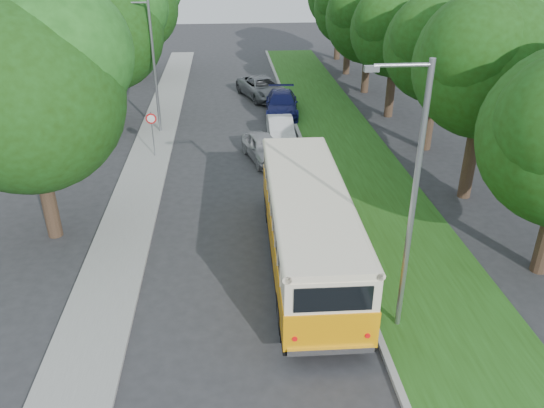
{
  "coord_description": "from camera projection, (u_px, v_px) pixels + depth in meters",
  "views": [
    {
      "loc": [
        -0.55,
        -14.76,
        10.57
      ],
      "look_at": [
        0.98,
        3.04,
        1.5
      ],
      "focal_mm": 35.0,
      "sensor_mm": 36.0,
      "label": 1
    }
  ],
  "objects": [
    {
      "name": "warning_sign",
      "position": [
        152.0,
        127.0,
        27.45
      ],
      "size": [
        0.56,
        0.1,
        2.5
      ],
      "color": "gray",
      "rests_on": "ground"
    },
    {
      "name": "curb",
      "position": [
        329.0,
        211.0,
        22.62
      ],
      "size": [
        0.2,
        70.0,
        0.15
      ],
      "primitive_type": "cube",
      "color": "gray",
      "rests_on": "ground"
    },
    {
      "name": "car_silver",
      "position": [
        264.0,
        148.0,
        27.66
      ],
      "size": [
        2.49,
        4.2,
        1.34
      ],
      "primitive_type": "imported",
      "rotation": [
        0.0,
        0.0,
        0.24
      ],
      "color": "#9E9DA2",
      "rests_on": "ground"
    },
    {
      "name": "car_white",
      "position": [
        281.0,
        129.0,
        30.3
      ],
      "size": [
        1.43,
        4.01,
        1.32
      ],
      "primitive_type": "imported",
      "rotation": [
        0.0,
        0.0,
        -0.01
      ],
      "color": "silver",
      "rests_on": "ground"
    },
    {
      "name": "car_grey",
      "position": [
        262.0,
        88.0,
        38.29
      ],
      "size": [
        3.99,
        5.79,
        1.47
      ],
      "primitive_type": "imported",
      "rotation": [
        0.0,
        0.0,
        0.32
      ],
      "color": "slate",
      "rests_on": "ground"
    },
    {
      "name": "lamppost_near",
      "position": [
        411.0,
        197.0,
        14.06
      ],
      "size": [
        1.71,
        0.16,
        8.0
      ],
      "color": "gray",
      "rests_on": "ground"
    },
    {
      "name": "sidewalk",
      "position": [
        129.0,
        219.0,
        21.98
      ],
      "size": [
        2.2,
        70.0,
        0.12
      ],
      "primitive_type": "cube",
      "color": "gray",
      "rests_on": "ground"
    },
    {
      "name": "grass_verge",
      "position": [
        383.0,
        209.0,
        22.8
      ],
      "size": [
        4.5,
        70.0,
        0.13
      ],
      "primitive_type": "cube",
      "color": "#234B14",
      "rests_on": "ground"
    },
    {
      "name": "car_blue",
      "position": [
        282.0,
        104.0,
        34.63
      ],
      "size": [
        2.48,
        5.23,
        1.47
      ],
      "primitive_type": "imported",
      "rotation": [
        0.0,
        0.0,
        -0.08
      ],
      "color": "navy",
      "rests_on": "ground"
    },
    {
      "name": "lamppost_far",
      "position": [
        152.0,
        63.0,
        29.92
      ],
      "size": [
        1.71,
        0.16,
        7.5
      ],
      "color": "gray",
      "rests_on": "ground"
    },
    {
      "name": "treeline",
      "position": [
        287.0,
        23.0,
        31.48
      ],
      "size": [
        24.27,
        41.91,
        9.46
      ],
      "color": "#332319",
      "rests_on": "ground"
    },
    {
      "name": "ground",
      "position": [
        251.0,
        285.0,
        17.94
      ],
      "size": [
        120.0,
        120.0,
        0.0
      ],
      "primitive_type": "plane",
      "color": "#2C2C2F",
      "rests_on": "ground"
    },
    {
      "name": "vintage_bus",
      "position": [
        308.0,
        228.0,
        18.35
      ],
      "size": [
        2.87,
        10.38,
        3.07
      ],
      "primitive_type": null,
      "rotation": [
        0.0,
        0.0,
        -0.02
      ],
      "color": "#FE9F08",
      "rests_on": "ground"
    }
  ]
}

